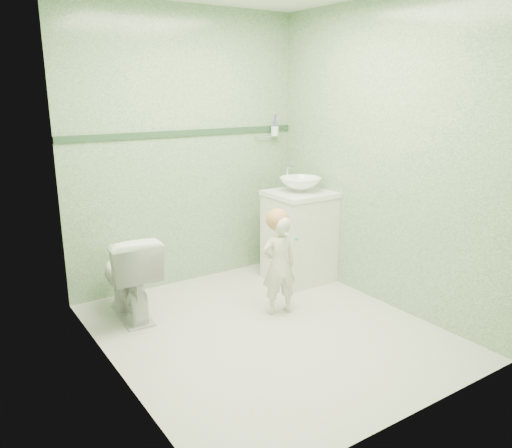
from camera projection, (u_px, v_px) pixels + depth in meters
ground at (267, 331)px, 3.73m from camera, size 2.50×2.50×0.00m
room_shell at (268, 169)px, 3.42m from camera, size 2.50×2.54×2.40m
trim_stripe at (186, 133)px, 4.37m from camera, size 2.20×0.02×0.05m
vanity at (299, 238)px, 4.64m from camera, size 0.52×0.50×0.80m
counter at (300, 194)px, 4.53m from camera, size 0.54×0.52×0.04m
basin at (300, 185)px, 4.51m from camera, size 0.37×0.37×0.13m
faucet at (288, 173)px, 4.63m from camera, size 0.03×0.13×0.18m
cup_holder at (274, 131)px, 4.81m from camera, size 0.26×0.07×0.21m
toilet at (129, 275)px, 3.89m from camera, size 0.42×0.69×0.67m
toddler at (279, 265)px, 3.93m from camera, size 0.32×0.24×0.79m
hair_cap at (278, 220)px, 3.85m from camera, size 0.18×0.18×0.18m
teal_toothbrush at (295, 239)px, 3.78m from camera, size 0.11×0.14×0.08m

